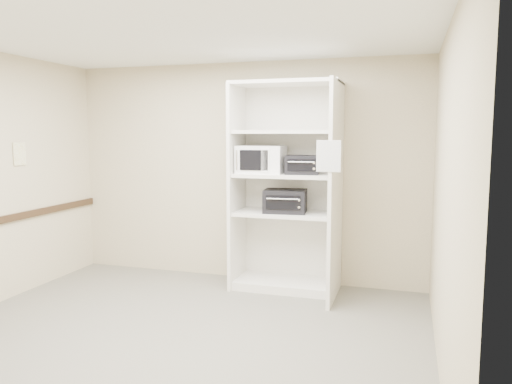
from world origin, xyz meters
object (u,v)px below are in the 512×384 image
(microwave, at_px, (261,159))
(toaster_oven_lower, at_px, (285,201))
(toaster_oven_upper, at_px, (302,165))
(shelving_unit, at_px, (290,194))

(microwave, distance_m, toaster_oven_lower, 0.56)
(toaster_oven_upper, bearing_deg, toaster_oven_lower, 171.09)
(toaster_oven_upper, relative_size, toaster_oven_lower, 0.78)
(shelving_unit, relative_size, toaster_oven_lower, 5.06)
(microwave, xyz_separation_m, toaster_oven_upper, (0.50, -0.03, -0.05))
(shelving_unit, xyz_separation_m, toaster_oven_upper, (0.15, -0.04, 0.35))
(shelving_unit, height_order, microwave, shelving_unit)
(shelving_unit, relative_size, microwave, 4.52)
(shelving_unit, height_order, toaster_oven_upper, shelving_unit)
(toaster_oven_upper, xyz_separation_m, toaster_oven_lower, (-0.20, 0.01, -0.42))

